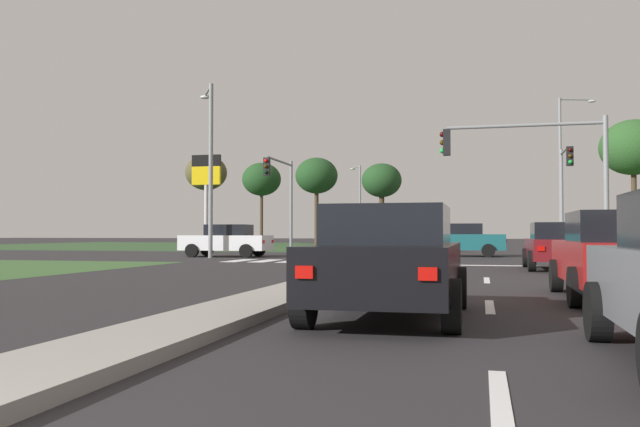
% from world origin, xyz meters
% --- Properties ---
extents(ground_plane, '(200.00, 200.00, 0.00)m').
position_xyz_m(ground_plane, '(0.00, 30.00, 0.00)').
color(ground_plane, '#282628').
extents(grass_verge_far_left, '(35.00, 35.00, 0.01)m').
position_xyz_m(grass_verge_far_left, '(-25.50, 54.50, 0.00)').
color(grass_verge_far_left, '#2D4C28').
rests_on(grass_verge_far_left, ground).
extents(median_island_near, '(1.20, 22.00, 0.14)m').
position_xyz_m(median_island_near, '(0.00, 11.00, 0.07)').
color(median_island_near, gray).
rests_on(median_island_near, ground).
extents(median_island_far, '(1.20, 36.00, 0.14)m').
position_xyz_m(median_island_far, '(0.00, 55.00, 0.07)').
color(median_island_far, '#ADA89E').
rests_on(median_island_far, ground).
extents(lane_dash_near, '(0.14, 2.00, 0.01)m').
position_xyz_m(lane_dash_near, '(3.50, 3.48, 0.01)').
color(lane_dash_near, silver).
rests_on(lane_dash_near, ground).
extents(lane_dash_second, '(0.14, 2.00, 0.01)m').
position_xyz_m(lane_dash_second, '(3.50, 9.48, 0.01)').
color(lane_dash_second, silver).
rests_on(lane_dash_second, ground).
extents(lane_dash_third, '(0.14, 2.00, 0.01)m').
position_xyz_m(lane_dash_third, '(3.50, 15.48, 0.01)').
color(lane_dash_third, silver).
rests_on(lane_dash_third, ground).
extents(stop_bar_near, '(6.40, 0.50, 0.01)m').
position_xyz_m(stop_bar_near, '(3.80, 23.00, 0.01)').
color(stop_bar_near, silver).
rests_on(stop_bar_near, ground).
extents(crosswalk_bar_near, '(0.70, 2.80, 0.01)m').
position_xyz_m(crosswalk_bar_near, '(-6.40, 24.80, 0.01)').
color(crosswalk_bar_near, silver).
rests_on(crosswalk_bar_near, ground).
extents(crosswalk_bar_second, '(0.70, 2.80, 0.01)m').
position_xyz_m(crosswalk_bar_second, '(-5.25, 24.80, 0.01)').
color(crosswalk_bar_second, silver).
rests_on(crosswalk_bar_second, ground).
extents(crosswalk_bar_third, '(0.70, 2.80, 0.01)m').
position_xyz_m(crosswalk_bar_third, '(-4.10, 24.80, 0.01)').
color(crosswalk_bar_third, silver).
rests_on(crosswalk_bar_third, ground).
extents(crosswalk_bar_fourth, '(0.70, 2.80, 0.01)m').
position_xyz_m(crosswalk_bar_fourth, '(-2.95, 24.80, 0.01)').
color(crosswalk_bar_fourth, silver).
rests_on(crosswalk_bar_fourth, ground).
extents(crosswalk_bar_fifth, '(0.70, 2.80, 0.01)m').
position_xyz_m(crosswalk_bar_fifth, '(-1.80, 24.80, 0.01)').
color(crosswalk_bar_fifth, silver).
rests_on(crosswalk_bar_fifth, ground).
extents(car_white_second, '(4.29, 2.02, 1.56)m').
position_xyz_m(car_white_second, '(-8.56, 28.77, 0.79)').
color(car_white_second, silver).
rests_on(car_white_second, ground).
extents(car_maroon_third, '(1.97, 4.20, 1.49)m').
position_xyz_m(car_maroon_third, '(5.72, 20.85, 0.76)').
color(car_maroon_third, maroon).
rests_on(car_maroon_third, ground).
extents(car_black_fourth, '(1.99, 4.16, 1.53)m').
position_xyz_m(car_black_fourth, '(2.16, 7.79, 0.78)').
color(car_black_fourth, black).
rests_on(car_black_fourth, ground).
extents(car_red_sixth, '(2.02, 4.46, 1.53)m').
position_xyz_m(car_red_sixth, '(5.71, 11.07, 0.78)').
color(car_red_sixth, '#A31919').
rests_on(car_red_sixth, ground).
extents(car_teal_seventh, '(4.59, 1.96, 1.61)m').
position_xyz_m(car_teal_seventh, '(2.27, 32.12, 0.82)').
color(car_teal_seventh, '#19565B').
rests_on(car_teal_seventh, ground).
extents(traffic_signal_far_left, '(0.32, 4.97, 5.43)m').
position_xyz_m(traffic_signal_far_left, '(-7.60, 34.77, 3.76)').
color(traffic_signal_far_left, gray).
rests_on(traffic_signal_far_left, ground).
extents(traffic_signal_near_right, '(5.79, 0.32, 5.25)m').
position_xyz_m(traffic_signal_near_right, '(5.39, 23.40, 3.70)').
color(traffic_signal_near_right, gray).
rests_on(traffic_signal_near_right, ground).
extents(traffic_signal_far_right, '(0.32, 3.96, 5.67)m').
position_xyz_m(traffic_signal_far_right, '(7.60, 35.21, 3.86)').
color(traffic_signal_far_right, gray).
rests_on(traffic_signal_far_right, ground).
extents(street_lamp_second, '(1.48, 2.10, 8.09)m').
position_xyz_m(street_lamp_second, '(-8.91, 27.53, 4.59)').
color(street_lamp_second, gray).
rests_on(street_lamp_second, ground).
extents(street_lamp_third, '(2.59, 0.91, 10.64)m').
position_xyz_m(street_lamp_third, '(8.98, 47.90, 5.91)').
color(street_lamp_third, gray).
rests_on(street_lamp_third, ground).
extents(street_lamp_fourth, '(1.49, 1.96, 8.13)m').
position_xyz_m(street_lamp_fourth, '(-8.91, 66.43, 4.60)').
color(street_lamp_fourth, gray).
rests_on(street_lamp_fourth, ground).
extents(pedestrian_at_median, '(0.34, 0.34, 1.75)m').
position_xyz_m(pedestrian_at_median, '(0.11, 39.46, 1.20)').
color(pedestrian_at_median, '#232833').
rests_on(pedestrian_at_median, median_island_far).
extents(fuel_price_totem, '(1.80, 0.24, 5.85)m').
position_xyz_m(fuel_price_totem, '(-12.70, 35.86, 4.27)').
color(fuel_price_totem, silver).
rests_on(fuel_price_totem, ground).
extents(treeline_near, '(4.18, 4.18, 8.99)m').
position_xyz_m(treeline_near, '(-23.55, 60.91, 7.15)').
color(treeline_near, '#423323').
rests_on(treeline_near, ground).
extents(treeline_second, '(3.67, 3.67, 7.78)m').
position_xyz_m(treeline_second, '(-16.81, 58.34, 6.18)').
color(treeline_second, '#423323').
rests_on(treeline_second, ground).
extents(treeline_third, '(3.89, 3.89, 8.06)m').
position_xyz_m(treeline_third, '(-11.31, 57.79, 6.35)').
color(treeline_third, '#423323').
rests_on(treeline_third, ground).
extents(treeline_fourth, '(3.55, 3.55, 7.33)m').
position_xyz_m(treeline_fourth, '(-5.22, 57.29, 5.73)').
color(treeline_fourth, '#423323').
rests_on(treeline_fourth, ground).
extents(treeline_fifth, '(5.38, 5.38, 10.50)m').
position_xyz_m(treeline_fifth, '(15.62, 57.94, 8.17)').
color(treeline_fifth, '#423323').
rests_on(treeline_fifth, ground).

